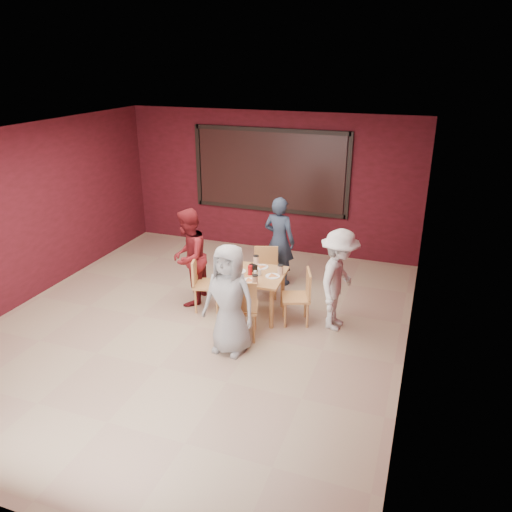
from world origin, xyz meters
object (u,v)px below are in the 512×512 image
(dining_table, at_px, (255,279))
(chair_right, at_px, (301,294))
(diner_right, at_px, (338,280))
(chair_back, at_px, (266,269))
(diner_back, at_px, (279,241))
(chair_left, at_px, (203,281))
(diner_front, at_px, (229,300))
(diner_left, at_px, (189,257))
(chair_front, at_px, (241,306))

(dining_table, bearing_deg, chair_right, -1.61)
(chair_right, bearing_deg, diner_right, 5.80)
(chair_back, xyz_separation_m, diner_back, (0.07, 0.51, 0.32))
(chair_back, relative_size, chair_left, 0.95)
(dining_table, height_order, diner_front, diner_front)
(dining_table, xyz_separation_m, chair_left, (-0.84, -0.10, -0.12))
(diner_back, height_order, diner_left, diner_left)
(diner_front, bearing_deg, chair_front, 89.25)
(diner_front, height_order, diner_back, diner_back)
(chair_right, xyz_separation_m, diner_right, (0.54, 0.05, 0.29))
(diner_front, bearing_deg, chair_back, 99.70)
(dining_table, distance_m, chair_back, 0.75)
(dining_table, distance_m, chair_front, 0.77)
(chair_back, xyz_separation_m, diner_left, (-1.07, -0.69, 0.32))
(diner_back, xyz_separation_m, diner_right, (1.27, -1.21, -0.02))
(chair_left, height_order, diner_back, diner_back)
(diner_front, bearing_deg, chair_right, 63.15)
(dining_table, height_order, chair_front, chair_front)
(chair_front, height_order, diner_left, diner_left)
(diner_front, relative_size, diner_back, 0.98)
(diner_left, bearing_deg, chair_front, 48.08)
(chair_front, bearing_deg, diner_left, 146.25)
(chair_left, xyz_separation_m, diner_left, (-0.30, 0.14, 0.30))
(chair_back, xyz_separation_m, diner_right, (1.34, -0.70, 0.30))
(chair_left, bearing_deg, dining_table, 7.08)
(chair_front, relative_size, chair_left, 1.09)
(chair_front, distance_m, diner_front, 0.40)
(dining_table, distance_m, chair_left, 0.86)
(diner_back, bearing_deg, chair_right, 129.75)
(chair_front, distance_m, chair_right, 1.00)
(dining_table, bearing_deg, diner_left, 178.06)
(diner_left, bearing_deg, diner_right, 81.73)
(dining_table, height_order, chair_back, dining_table)
(chair_back, height_order, chair_right, chair_right)
(chair_back, distance_m, diner_left, 1.31)
(chair_right, distance_m, diner_left, 1.89)
(diner_back, bearing_deg, diner_front, 100.53)
(chair_left, bearing_deg, diner_right, 3.79)
(dining_table, relative_size, diner_left, 0.58)
(chair_right, relative_size, diner_right, 0.55)
(diner_back, distance_m, diner_left, 1.66)
(dining_table, height_order, chair_left, chair_left)
(chair_front, bearing_deg, diner_front, -97.30)
(chair_back, height_order, diner_front, diner_front)
(diner_back, bearing_deg, chair_front, 101.80)
(diner_front, height_order, diner_right, diner_front)
(chair_left, distance_m, diner_back, 1.62)
(chair_left, bearing_deg, diner_front, -48.50)
(chair_right, relative_size, diner_left, 0.53)
(chair_left, xyz_separation_m, diner_right, (2.10, 0.14, 0.27))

